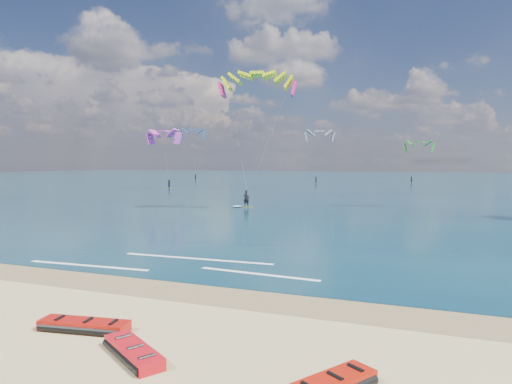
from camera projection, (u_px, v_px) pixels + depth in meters
ground at (322, 203)px, 52.61m from camera, size 320.00×320.00×0.00m
wet_sand_strip at (119, 284)px, 18.06m from camera, size 320.00×2.40×0.01m
sea at (378, 181)px, 112.37m from camera, size 320.00×200.00×0.04m
packed_kite_left at (84, 331)px, 13.09m from camera, size 2.92×1.40×0.36m
packed_kite_mid at (133, 358)px, 11.28m from camera, size 2.62×2.15×0.36m
kitesurfer_main at (252, 133)px, 44.98m from camera, size 9.25×6.42×14.43m
shoreline_foam at (178, 265)px, 21.23m from camera, size 13.87×3.65×0.01m
distant_kites at (325, 158)px, 91.05m from camera, size 88.26×39.07×12.76m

